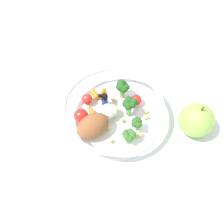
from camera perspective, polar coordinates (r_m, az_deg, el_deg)
The scene contains 4 objects.
ground_plane at distance 0.58m, azimuth -0.29°, elevation -0.53°, with size 2.40×2.40×0.00m, color white.
food_container at distance 0.55m, azimuth -0.44°, elevation -0.15°, with size 0.23×0.23×0.06m.
loose_apple at distance 0.56m, azimuth 18.91°, elevation -1.72°, with size 0.08×0.08×0.09m.
folded_napkin at distance 0.62m, azimuth -20.26°, elevation -0.74°, with size 0.15×0.14×0.01m, color silver.
Camera 1 is at (-0.16, -0.26, 0.50)m, focal length 39.43 mm.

